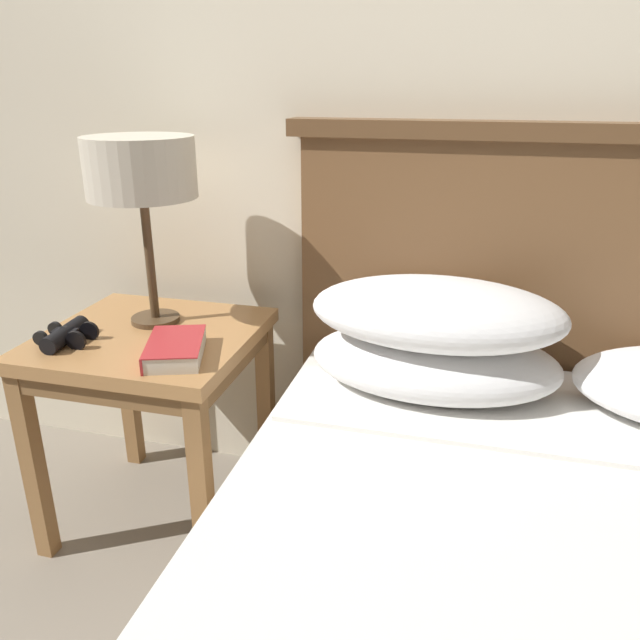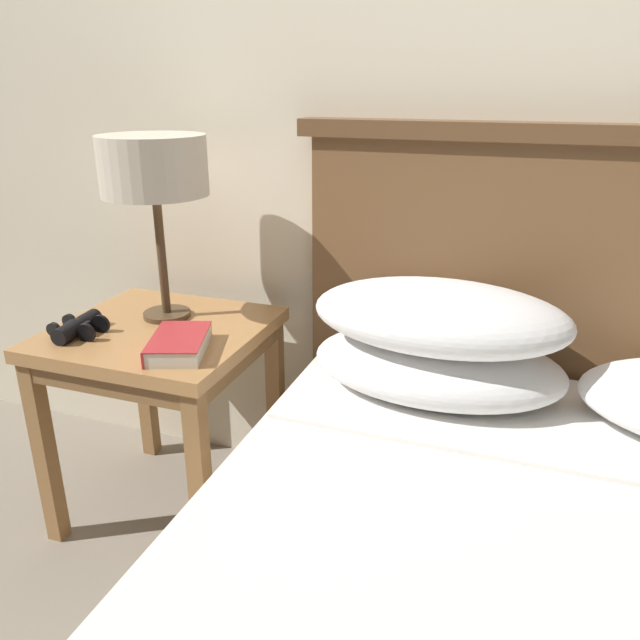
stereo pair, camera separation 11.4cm
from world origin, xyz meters
TOP-DOWN VIEW (x-y plane):
  - wall_back at (0.00, 0.90)m, footprint 8.00×0.06m
  - nightstand at (-0.54, 0.53)m, footprint 0.54×0.52m
  - table_lamp at (-0.56, 0.61)m, footprint 0.28×0.28m
  - book_on_nightstand at (-0.40, 0.41)m, footprint 0.19×0.23m
  - binoculars_pair at (-0.70, 0.42)m, footprint 0.14×0.16m

SIDE VIEW (x-z plane):
  - nightstand at x=-0.54m, z-range 0.21..0.78m
  - book_on_nightstand at x=-0.40m, z-range 0.58..0.62m
  - binoculars_pair at x=-0.70m, z-range 0.58..0.62m
  - table_lamp at x=-0.56m, z-range 0.73..1.22m
  - wall_back at x=0.00m, z-range 0.00..2.60m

